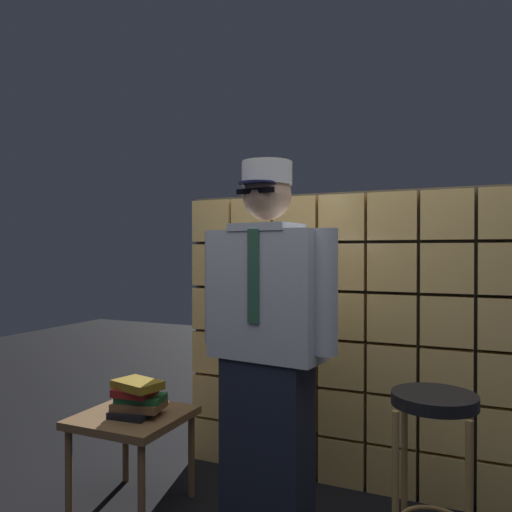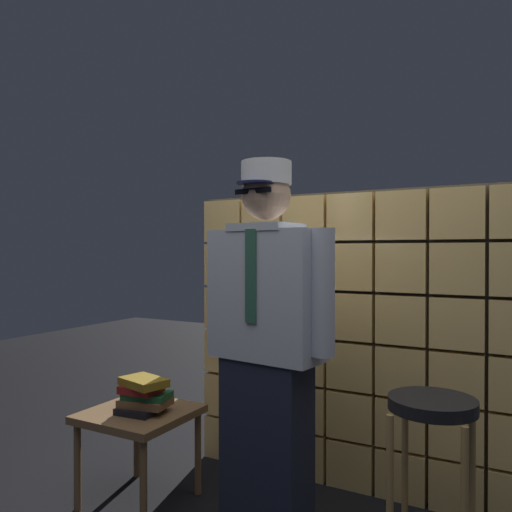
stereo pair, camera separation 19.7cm
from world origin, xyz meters
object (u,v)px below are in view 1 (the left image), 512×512
at_px(standing_person, 267,343).
at_px(book_stack, 137,398).
at_px(bar_stool, 434,441).
at_px(side_table, 133,426).

height_order(standing_person, book_stack, standing_person).
bearing_deg(bar_stool, book_stack, -177.96).
xyz_separation_m(standing_person, bar_stool, (0.73, 0.02, -0.34)).
height_order(side_table, book_stack, book_stack).
bearing_deg(bar_stool, side_table, -178.78).
height_order(standing_person, bar_stool, standing_person).
xyz_separation_m(bar_stool, side_table, (-1.47, -0.03, -0.14)).
height_order(bar_stool, book_stack, bar_stool).
height_order(bar_stool, side_table, bar_stool).
height_order(standing_person, side_table, standing_person).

